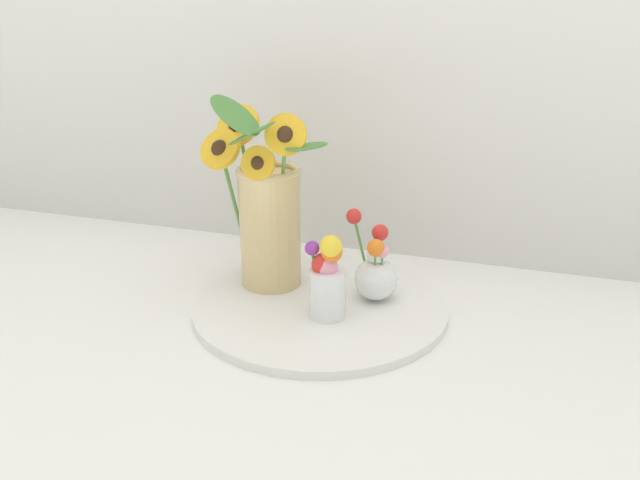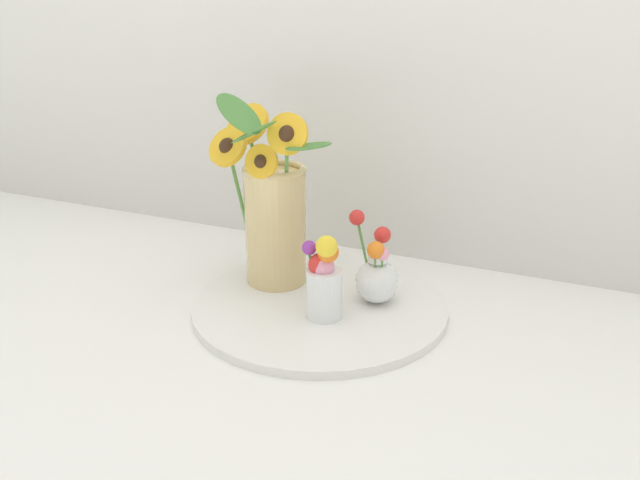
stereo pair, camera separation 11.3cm
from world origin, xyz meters
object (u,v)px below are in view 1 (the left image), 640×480
(vase_bulb_right, at_px, (375,271))
(mason_jar_sunflowers, at_px, (267,213))
(serving_tray, at_px, (320,305))
(vase_small_center, at_px, (327,278))

(vase_bulb_right, bearing_deg, mason_jar_sunflowers, 178.61)
(serving_tray, distance_m, mason_jar_sunflowers, 0.20)
(mason_jar_sunflowers, xyz_separation_m, vase_bulb_right, (0.22, -0.01, -0.09))
(serving_tray, xyz_separation_m, vase_bulb_right, (0.09, 0.05, 0.06))
(serving_tray, bearing_deg, vase_bulb_right, 25.91)
(serving_tray, bearing_deg, mason_jar_sunflowers, 157.50)
(vase_bulb_right, bearing_deg, serving_tray, -154.09)
(serving_tray, height_order, mason_jar_sunflowers, mason_jar_sunflowers)
(mason_jar_sunflowers, xyz_separation_m, vase_small_center, (0.15, -0.10, -0.07))
(vase_small_center, relative_size, vase_bulb_right, 0.95)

